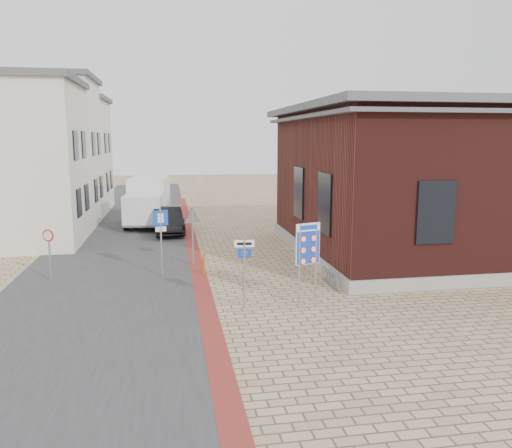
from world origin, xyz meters
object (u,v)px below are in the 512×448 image
object	(u,v)px
parking_sign	(161,230)
bollard	(204,264)
box_truck	(148,201)
essen_sign	(244,261)
sedan	(168,220)
border_sign	(308,246)

from	to	relation	value
parking_sign	bollard	world-z (taller)	parking_sign
box_truck	bollard	xyz separation A→B (m)	(2.59, -12.23, -1.06)
essen_sign	sedan	bearing A→B (deg)	104.35
border_sign	parking_sign	xyz separation A→B (m)	(-4.73, 4.00, -0.05)
border_sign	bollard	xyz separation A→B (m)	(-3.11, 3.93, -1.45)
sedan	border_sign	size ratio (longest dim) A/B	1.67
sedan	bollard	xyz separation A→B (m)	(1.40, -9.27, -0.29)
essen_sign	bollard	distance (m)	4.39
border_sign	bollard	distance (m)	5.22
essen_sign	bollard	bearing A→B (deg)	107.80
essen_sign	parking_sign	world-z (taller)	parking_sign
sedan	essen_sign	xyz separation A→B (m)	(2.40, -13.41, 0.81)
box_truck	border_sign	world-z (taller)	box_truck
border_sign	essen_sign	xyz separation A→B (m)	(-2.11, -0.20, -0.35)
box_truck	border_sign	bearing A→B (deg)	-64.83
sedan	essen_sign	bearing A→B (deg)	-84.54
box_truck	bollard	world-z (taller)	box_truck
sedan	bollard	world-z (taller)	sedan
border_sign	essen_sign	world-z (taller)	border_sign
box_truck	parking_sign	bearing A→B (deg)	-79.72
sedan	parking_sign	distance (m)	9.28
essen_sign	bollard	world-z (taller)	essen_sign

